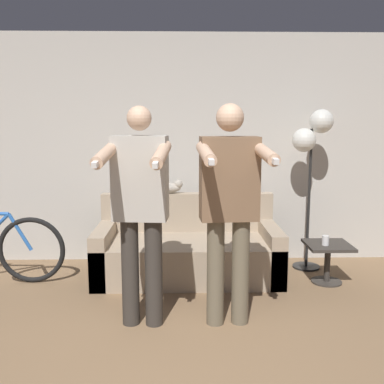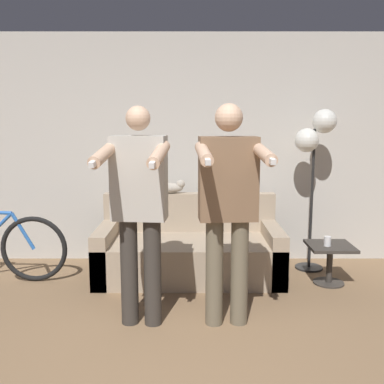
{
  "view_description": "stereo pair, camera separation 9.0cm",
  "coord_description": "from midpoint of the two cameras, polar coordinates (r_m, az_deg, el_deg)",
  "views": [
    {
      "loc": [
        0.02,
        -2.12,
        1.65
      ],
      "look_at": [
        0.11,
        1.87,
        1.0
      ],
      "focal_mm": 42.0,
      "sensor_mm": 36.0,
      "label": 1
    },
    {
      "loc": [
        0.11,
        -2.12,
        1.65
      ],
      "look_at": [
        0.11,
        1.87,
        1.0
      ],
      "focal_mm": 42.0,
      "sensor_mm": 36.0,
      "label": 2
    }
  ],
  "objects": [
    {
      "name": "wall_back",
      "position": [
        5.2,
        -2.02,
        5.42
      ],
      "size": [
        10.0,
        0.05,
        2.6
      ],
      "color": "beige",
      "rests_on": "ground_plane"
    },
    {
      "name": "couch",
      "position": [
        4.79,
        -1.09,
        -7.56
      ],
      "size": [
        1.9,
        0.91,
        0.83
      ],
      "color": "tan",
      "rests_on": "ground_plane"
    },
    {
      "name": "person_left",
      "position": [
        3.51,
        -7.33,
        -1.4
      ],
      "size": [
        0.54,
        0.7,
        1.75
      ],
      "rotation": [
        0.0,
        0.0,
        -0.09
      ],
      "color": "#38332D",
      "rests_on": "ground_plane"
    },
    {
      "name": "person_right",
      "position": [
        3.5,
        4.03,
        -1.01
      ],
      "size": [
        0.55,
        0.7,
        1.77
      ],
      "rotation": [
        0.0,
        0.0,
        0.07
      ],
      "color": "#6B604C",
      "rests_on": "ground_plane"
    },
    {
      "name": "cat",
      "position": [
        4.98,
        -3.9,
        0.56
      ],
      "size": [
        0.49,
        0.15,
        0.15
      ],
      "color": "#B7AD9E",
      "rests_on": "couch"
    },
    {
      "name": "floor_lamp",
      "position": [
        5.0,
        14.52,
        6.36
      ],
      "size": [
        0.44,
        0.3,
        1.75
      ],
      "color": "black",
      "rests_on": "ground_plane"
    },
    {
      "name": "side_table",
      "position": [
        4.77,
        16.33,
        -7.65
      ],
      "size": [
        0.44,
        0.44,
        0.41
      ],
      "color": "#38332D",
      "rests_on": "ground_plane"
    },
    {
      "name": "cup",
      "position": [
        4.67,
        16.05,
        -5.93
      ],
      "size": [
        0.07,
        0.07,
        0.1
      ],
      "color": "white",
      "rests_on": "side_table"
    }
  ]
}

